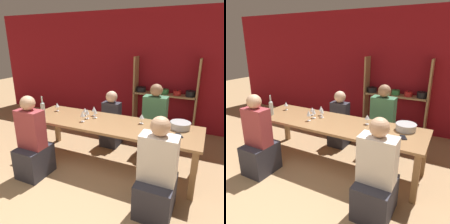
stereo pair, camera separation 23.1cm
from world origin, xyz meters
The scene contains 19 objects.
wall_back_red centered at (0.00, 3.83, 1.35)m, with size 8.80×0.06×2.70m.
shelf_unit centered at (0.47, 3.63, 0.60)m, with size 1.41×0.30×1.68m.
dining_table centered at (0.00, 1.77, 0.68)m, with size 2.89×0.86×0.75m.
mixing_bowl centered at (1.08, 2.00, 0.81)m, with size 0.31×0.31×0.10m.
wine_bottle_green centered at (-1.18, 1.56, 0.90)m, with size 0.07×0.07×0.36m.
wine_glass_red_a centered at (0.87, 1.46, 0.88)m, with size 0.07×0.07×0.18m.
wine_glass_red_b centered at (0.49, 1.95, 0.87)m, with size 0.08×0.08×0.16m.
wine_glass_white_a centered at (-0.42, 1.63, 0.88)m, with size 0.07×0.07×0.18m.
wine_glass_empty_a centered at (-0.32, 1.88, 0.86)m, with size 0.07×0.07×0.15m.
wine_glass_white_b centered at (-0.42, 1.79, 0.87)m, with size 0.07×0.07×0.17m.
wine_glass_white_c centered at (-0.39, 1.97, 0.88)m, with size 0.08×0.08×0.17m.
wine_glass_white_d centered at (-1.15, 1.91, 0.87)m, with size 0.08×0.08×0.16m.
wine_glass_red_c centered at (0.83, 1.75, 0.87)m, with size 0.08×0.08×0.17m.
wine_glass_red_d centered at (-0.54, 1.91, 0.85)m, with size 0.08×0.08×0.14m.
cell_phone centered at (1.11, 1.71, 0.76)m, with size 0.13×0.17×0.01m.
person_near_a centered at (0.98, 1.01, 0.45)m, with size 0.43×0.54×1.25m.
person_far_a centered at (0.55, 2.56, 0.48)m, with size 0.43×0.53×1.29m.
person_near_b centered at (-0.92, 1.00, 0.47)m, with size 0.40×0.50×1.28m.
person_far_b centered at (-0.28, 2.46, 0.42)m, with size 0.35×0.44×1.11m.
Camera 2 is at (1.63, -1.11, 2.03)m, focal length 35.00 mm.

